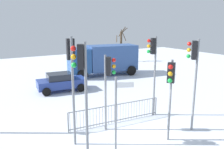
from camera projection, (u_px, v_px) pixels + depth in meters
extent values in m
plane|color=silver|center=(139.00, 138.00, 11.12)|extent=(60.00, 60.00, 0.00)
cylinder|color=slate|center=(195.00, 86.00, 11.45)|extent=(0.11, 0.11, 4.68)
cube|color=black|center=(194.00, 50.00, 11.09)|extent=(0.38, 0.38, 0.90)
sphere|color=red|center=(189.00, 44.00, 11.07)|extent=(0.20, 0.20, 0.20)
sphere|color=orange|center=(189.00, 50.00, 11.14)|extent=(0.20, 0.20, 0.20)
sphere|color=green|center=(188.00, 56.00, 11.20)|extent=(0.20, 0.20, 0.20)
cylinder|color=slate|center=(86.00, 105.00, 8.71)|extent=(0.11, 0.11, 4.79)
cube|color=black|center=(81.00, 57.00, 8.29)|extent=(0.34, 0.39, 0.90)
sphere|color=red|center=(73.00, 49.00, 8.20)|extent=(0.20, 0.20, 0.20)
sphere|color=orange|center=(74.00, 57.00, 8.27)|extent=(0.20, 0.20, 0.20)
sphere|color=green|center=(74.00, 65.00, 8.34)|extent=(0.20, 0.20, 0.20)
cylinder|color=slate|center=(73.00, 93.00, 10.02)|extent=(0.11, 0.11, 4.88)
cube|color=black|center=(71.00, 49.00, 9.74)|extent=(0.34, 0.26, 0.90)
sphere|color=red|center=(69.00, 42.00, 9.90)|extent=(0.20, 0.20, 0.20)
sphere|color=orange|center=(69.00, 49.00, 9.96)|extent=(0.20, 0.20, 0.20)
sphere|color=green|center=(69.00, 55.00, 10.03)|extent=(0.20, 0.20, 0.20)
cylinder|color=slate|center=(155.00, 77.00, 13.37)|extent=(0.11, 0.11, 4.68)
cube|color=black|center=(153.00, 46.00, 12.95)|extent=(0.33, 0.38, 0.90)
sphere|color=red|center=(149.00, 41.00, 12.84)|extent=(0.20, 0.20, 0.20)
sphere|color=orange|center=(149.00, 46.00, 12.91)|extent=(0.20, 0.20, 0.20)
sphere|color=green|center=(149.00, 51.00, 12.98)|extent=(0.20, 0.20, 0.20)
cylinder|color=slate|center=(106.00, 93.00, 11.57)|extent=(0.11, 0.11, 3.90)
cube|color=black|center=(109.00, 66.00, 11.24)|extent=(0.37, 0.39, 0.90)
sphere|color=red|center=(114.00, 60.00, 11.15)|extent=(0.20, 0.20, 0.20)
sphere|color=orange|center=(114.00, 66.00, 11.22)|extent=(0.20, 0.20, 0.20)
sphere|color=green|center=(114.00, 72.00, 11.28)|extent=(0.20, 0.20, 0.20)
cylinder|color=slate|center=(170.00, 101.00, 10.53)|extent=(0.11, 0.11, 3.84)
cube|color=black|center=(171.00, 73.00, 10.07)|extent=(0.37, 0.39, 0.90)
sphere|color=red|center=(171.00, 67.00, 9.78)|extent=(0.20, 0.20, 0.20)
sphere|color=orange|center=(170.00, 74.00, 9.85)|extent=(0.20, 0.20, 0.20)
sphere|color=green|center=(170.00, 81.00, 9.91)|extent=(0.20, 0.20, 0.20)
cylinder|color=slate|center=(116.00, 116.00, 9.57)|extent=(0.09, 0.09, 3.32)
cube|color=white|center=(125.00, 85.00, 9.34)|extent=(0.66, 0.29, 0.22)
cube|color=slate|center=(116.00, 105.00, 12.59)|extent=(5.36, 0.53, 0.04)
cube|color=slate|center=(116.00, 120.00, 12.79)|extent=(5.36, 0.53, 0.04)
cylinder|color=slate|center=(70.00, 122.00, 11.59)|extent=(0.02, 0.02, 1.05)
cylinder|color=slate|center=(73.00, 122.00, 11.67)|extent=(0.02, 0.02, 1.05)
cylinder|color=slate|center=(77.00, 121.00, 11.75)|extent=(0.02, 0.02, 1.05)
cylinder|color=slate|center=(80.00, 120.00, 11.82)|extent=(0.02, 0.02, 1.05)
cylinder|color=slate|center=(84.00, 120.00, 11.90)|extent=(0.02, 0.02, 1.05)
cylinder|color=slate|center=(87.00, 119.00, 11.98)|extent=(0.02, 0.02, 1.05)
cylinder|color=slate|center=(90.00, 119.00, 12.05)|extent=(0.02, 0.02, 1.05)
cylinder|color=slate|center=(93.00, 118.00, 12.13)|extent=(0.02, 0.02, 1.05)
cylinder|color=slate|center=(96.00, 117.00, 12.21)|extent=(0.02, 0.02, 1.05)
cylinder|color=slate|center=(99.00, 117.00, 12.28)|extent=(0.02, 0.02, 1.05)
cylinder|color=slate|center=(103.00, 116.00, 12.36)|extent=(0.02, 0.02, 1.05)
cylinder|color=slate|center=(106.00, 116.00, 12.44)|extent=(0.02, 0.02, 1.05)
cylinder|color=slate|center=(109.00, 115.00, 12.51)|extent=(0.02, 0.02, 1.05)
cylinder|color=slate|center=(112.00, 114.00, 12.59)|extent=(0.02, 0.02, 1.05)
cylinder|color=slate|center=(114.00, 114.00, 12.67)|extent=(0.02, 0.02, 1.05)
cylinder|color=slate|center=(117.00, 113.00, 12.74)|extent=(0.02, 0.02, 1.05)
cylinder|color=slate|center=(120.00, 113.00, 12.82)|extent=(0.02, 0.02, 1.05)
cylinder|color=slate|center=(123.00, 112.00, 12.90)|extent=(0.02, 0.02, 1.05)
cylinder|color=slate|center=(126.00, 112.00, 12.97)|extent=(0.02, 0.02, 1.05)
cylinder|color=slate|center=(129.00, 111.00, 13.05)|extent=(0.02, 0.02, 1.05)
cylinder|color=slate|center=(131.00, 111.00, 13.13)|extent=(0.02, 0.02, 1.05)
cylinder|color=slate|center=(134.00, 110.00, 13.20)|extent=(0.02, 0.02, 1.05)
cylinder|color=slate|center=(137.00, 110.00, 13.28)|extent=(0.02, 0.02, 1.05)
cylinder|color=slate|center=(139.00, 109.00, 13.36)|extent=(0.02, 0.02, 1.05)
cylinder|color=slate|center=(142.00, 109.00, 13.43)|extent=(0.02, 0.02, 1.05)
cylinder|color=slate|center=(144.00, 108.00, 13.51)|extent=(0.02, 0.02, 1.05)
cylinder|color=slate|center=(147.00, 108.00, 13.59)|extent=(0.02, 0.02, 1.05)
cylinder|color=slate|center=(150.00, 107.00, 13.66)|extent=(0.02, 0.02, 1.05)
cylinder|color=slate|center=(152.00, 107.00, 13.74)|extent=(0.02, 0.02, 1.05)
cylinder|color=slate|center=(155.00, 106.00, 13.82)|extent=(0.02, 0.02, 1.05)
cylinder|color=slate|center=(68.00, 123.00, 11.55)|extent=(0.06, 0.06, 1.05)
cylinder|color=slate|center=(156.00, 106.00, 13.85)|extent=(0.06, 0.06, 1.05)
cube|color=navy|center=(62.00, 83.00, 18.59)|extent=(3.97, 2.12, 0.65)
cube|color=#1E232D|center=(59.00, 77.00, 18.40)|extent=(2.06, 1.71, 0.55)
cylinder|color=black|center=(75.00, 83.00, 19.96)|extent=(0.66, 0.29, 0.64)
cylinder|color=black|center=(81.00, 88.00, 18.46)|extent=(0.66, 0.29, 0.64)
cylinder|color=black|center=(43.00, 86.00, 18.86)|extent=(0.66, 0.29, 0.64)
cylinder|color=black|center=(47.00, 92.00, 17.35)|extent=(0.66, 0.29, 0.64)
cube|color=#33518C|center=(112.00, 58.00, 24.28)|extent=(5.33, 3.19, 2.60)
cube|color=navy|center=(79.00, 60.00, 23.01)|extent=(2.35, 2.60, 2.40)
cylinder|color=black|center=(82.00, 75.00, 22.19)|extent=(1.04, 0.46, 1.00)
cylinder|color=black|center=(77.00, 70.00, 24.37)|extent=(1.04, 0.46, 1.00)
cylinder|color=black|center=(131.00, 71.00, 24.10)|extent=(1.04, 0.46, 1.00)
cylinder|color=black|center=(122.00, 66.00, 26.27)|extent=(1.04, 0.46, 1.00)
cylinder|color=#473828|center=(121.00, 47.00, 32.35)|extent=(0.32, 0.32, 4.18)
cylinder|color=#473828|center=(123.00, 31.00, 32.40)|extent=(0.69, 1.22, 1.06)
cylinder|color=#473828|center=(117.00, 39.00, 32.13)|extent=(0.80, 1.13, 0.89)
cylinder|color=#473828|center=(122.00, 32.00, 32.34)|extent=(0.77, 0.87, 1.41)
cylinder|color=#473828|center=(124.00, 35.00, 31.66)|extent=(1.03, 0.31, 1.57)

